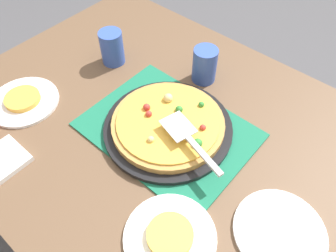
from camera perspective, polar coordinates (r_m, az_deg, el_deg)
ground_plane at (r=1.63m, az=0.00°, el=-17.41°), size 8.00×8.00×0.00m
dining_table at (r=1.06m, az=0.00°, el=-4.43°), size 1.40×1.00×0.75m
placemat at (r=0.97m, az=0.00°, el=-0.64°), size 0.48×0.36×0.01m
pizza_pan at (r=0.96m, az=0.00°, el=-0.26°), size 0.38×0.38×0.01m
pizza at (r=0.94m, az=0.03°, el=0.52°), size 0.33×0.33×0.05m
plate_near_left at (r=1.14m, az=-23.98°, el=3.95°), size 0.22×0.22×0.01m
plate_far_right at (r=0.80m, az=0.35°, el=-18.93°), size 0.22×0.22×0.01m
plate_side at (r=0.85m, az=18.98°, el=-17.14°), size 0.22×0.22×0.01m
served_slice_left at (r=1.13m, az=-24.19°, el=4.40°), size 0.11×0.11×0.02m
served_slice_right at (r=0.79m, az=0.35°, el=-18.61°), size 0.11×0.11×0.02m
cup_near at (r=1.17m, az=-9.81°, el=13.42°), size 0.08×0.08×0.12m
cup_far at (r=1.09m, az=6.44°, el=10.60°), size 0.08×0.08×0.12m
pizza_server at (r=0.87m, az=3.60°, el=-2.10°), size 0.23×0.10×0.01m
napkin_stack at (r=1.01m, az=-27.04°, el=-5.35°), size 0.12×0.12×0.02m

